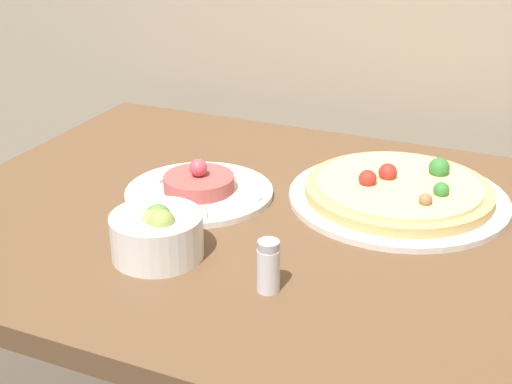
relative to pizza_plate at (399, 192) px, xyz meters
The scene contains 5 objects.
dining_table 0.28m from the pizza_plate, 147.16° to the right, with size 1.01×0.81×0.77m.
pizza_plate is the anchor object (origin of this frame).
tartare_plate 0.33m from the pizza_plate, 160.02° to the right, with size 0.25×0.25×0.06m.
small_bowl 0.41m from the pizza_plate, 130.33° to the right, with size 0.13×0.13×0.08m.
salt_shaker 0.35m from the pizza_plate, 105.17° to the right, with size 0.03×0.03×0.07m.
Camera 1 is at (0.41, -0.53, 1.27)m, focal length 50.00 mm.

